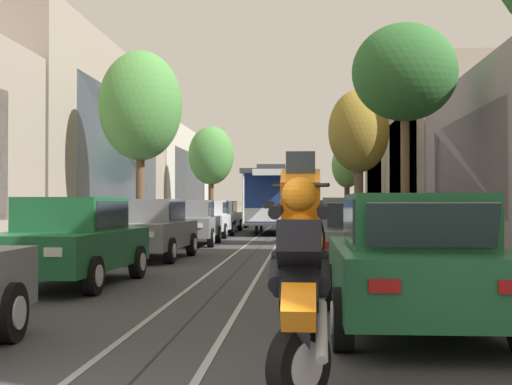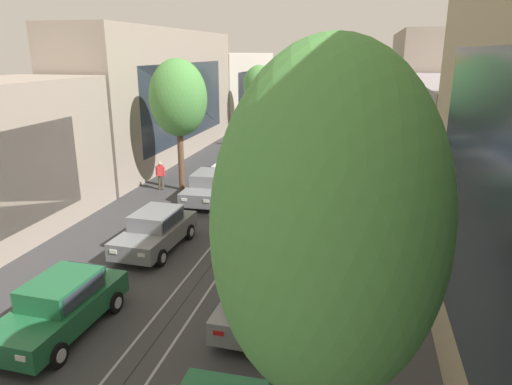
{
  "view_description": "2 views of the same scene",
  "coord_description": "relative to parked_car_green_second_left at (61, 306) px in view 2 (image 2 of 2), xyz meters",
  "views": [
    {
      "loc": [
        1.4,
        -4.3,
        1.48
      ],
      "look_at": [
        0.05,
        16.88,
        1.79
      ],
      "focal_mm": 49.79,
      "sensor_mm": 36.0,
      "label": 1
    },
    {
      "loc": [
        5.18,
        -1.86,
        7.62
      ],
      "look_at": [
        0.0,
        20.69,
        0.62
      ],
      "focal_mm": 32.84,
      "sensor_mm": 36.0,
      "label": 2
    }
  ],
  "objects": [
    {
      "name": "ground_plane",
      "position": [
        2.74,
        18.05,
        -0.8
      ],
      "size": [
        164.19,
        164.19,
        0.0
      ],
      "primitive_type": "plane",
      "color": "#38383A"
    },
    {
      "name": "trolley_track_rails",
      "position": [
        2.74,
        22.62,
        -0.79
      ],
      "size": [
        1.14,
        73.67,
        0.01
      ],
      "color": "gray",
      "rests_on": "ground"
    },
    {
      "name": "building_facade_left",
      "position": [
        -7.18,
        24.23,
        3.06
      ],
      "size": [
        5.5,
        65.37,
        9.1
      ],
      "color": "gray",
      "rests_on": "ground"
    },
    {
      "name": "building_facade_right",
      "position": [
        12.64,
        20.71,
        3.52
      ],
      "size": [
        5.07,
        65.37,
        10.3
      ],
      "color": "tan",
      "rests_on": "ground"
    },
    {
      "name": "parked_car_green_second_left",
      "position": [
        0.0,
        0.0,
        0.0
      ],
      "size": [
        2.12,
        4.41,
        1.58
      ],
      "color": "#1E6038",
      "rests_on": "ground"
    },
    {
      "name": "parked_car_grey_mid_left",
      "position": [
        0.14,
        5.96,
        0.0
      ],
      "size": [
        2.12,
        4.41,
        1.58
      ],
      "color": "slate",
      "rests_on": "ground"
    },
    {
      "name": "parked_car_grey_fourth_left",
      "position": [
        0.22,
        12.32,
        0.0
      ],
      "size": [
        2.08,
        4.4,
        1.58
      ],
      "color": "slate",
      "rests_on": "ground"
    },
    {
      "name": "parked_car_white_fifth_left",
      "position": [
        0.11,
        18.08,
        0.0
      ],
      "size": [
        2.06,
        4.39,
        1.58
      ],
      "color": "silver",
      "rests_on": "ground"
    },
    {
      "name": "parked_car_white_sixth_left",
      "position": [
        -0.04,
        23.99,
        0.0
      ],
      "size": [
        2.09,
        4.4,
        1.58
      ],
      "color": "silver",
      "rests_on": "ground"
    },
    {
      "name": "parked_car_beige_far_left",
      "position": [
        -0.06,
        30.72,
        0.0
      ],
      "size": [
        2.11,
        4.41,
        1.58
      ],
      "color": "#C1B28E",
      "rests_on": "ground"
    },
    {
      "name": "parked_car_grey_second_right",
      "position": [
        5.33,
        1.88,
        0.0
      ],
      "size": [
        2.13,
        4.42,
        1.58
      ],
      "color": "slate",
      "rests_on": "ground"
    },
    {
      "name": "parked_car_brown_mid_right",
      "position": [
        5.56,
        7.95,
        0.0
      ],
      "size": [
        2.06,
        4.39,
        1.58
      ],
      "color": "brown",
      "rests_on": "ground"
    },
    {
      "name": "parked_car_green_fourth_right",
      "position": [
        5.4,
        14.14,
        0.0
      ],
      "size": [
        2.04,
        4.38,
        1.58
      ],
      "color": "#1E6038",
      "rests_on": "ground"
    },
    {
      "name": "parked_car_grey_fifth_right",
      "position": [
        5.42,
        20.55,
        0.0
      ],
      "size": [
        2.06,
        4.39,
        1.58
      ],
      "color": "slate",
      "rests_on": "ground"
    },
    {
      "name": "parked_car_teal_sixth_right",
      "position": [
        5.55,
        26.23,
        0.0
      ],
      "size": [
        2.02,
        4.37,
        1.58
      ],
      "color": "#196B70",
      "rests_on": "ground"
    },
    {
      "name": "parked_car_blue_far_right",
      "position": [
        5.43,
        32.46,
        0.0
      ],
      "size": [
        2.15,
        4.42,
        1.58
      ],
      "color": "#233D93",
      "rests_on": "ground"
    },
    {
      "name": "street_tree_kerb_left_second",
      "position": [
        -1.97,
        14.09,
        4.36
      ],
      "size": [
        3.18,
        2.88,
        7.29
      ],
      "color": "brown",
      "rests_on": "ground"
    },
    {
      "name": "street_tree_kerb_left_mid",
      "position": [
        -1.66,
        32.93,
        3.71
      ],
      "size": [
        2.95,
        2.45,
        6.44
      ],
      "color": "brown",
      "rests_on": "ground"
    },
    {
      "name": "street_tree_kerb_right_near",
      "position": [
        7.58,
        -4.4,
        4.62
      ],
      "size": [
        3.02,
        3.26,
        7.85
      ],
      "color": "#4C3826",
      "rests_on": "ground"
    },
    {
      "name": "street_tree_kerb_right_second",
      "position": [
        7.63,
        11.54,
        5.05
      ],
      "size": [
        3.55,
        2.9,
        7.54
      ],
      "color": "brown",
      "rests_on": "ground"
    },
    {
      "name": "street_tree_kerb_right_mid",
      "position": [
        7.17,
        24.97,
        4.4
      ],
      "size": [
        3.2,
        3.16,
        7.45
      ],
      "color": "brown",
      "rests_on": "ground"
    },
    {
      "name": "street_tree_kerb_right_fourth",
      "position": [
        7.53,
        40.15,
        3.38
      ],
      "size": [
        2.25,
        2.01,
        5.92
      ],
      "color": "#4C3826",
      "rests_on": "ground"
    },
    {
      "name": "cable_car_trolley",
      "position": [
        2.74,
        22.9,
        0.86
      ],
      "size": [
        2.58,
        9.14,
        3.28
      ],
      "color": "navy",
      "rests_on": "ground"
    },
    {
      "name": "pedestrian_on_left_pavement",
      "position": [
        -3.13,
        13.78,
        0.14
      ],
      "size": [
        0.55,
        0.34,
        1.66
      ],
      "color": "#4C4233",
      "rests_on": "ground"
    },
    {
      "name": "pedestrian_crossing_far",
      "position": [
        -2.84,
        27.55,
        0.16
      ],
      "size": [
        0.55,
        0.4,
        1.69
      ],
      "color": "#282D38",
      "rests_on": "ground"
    }
  ]
}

